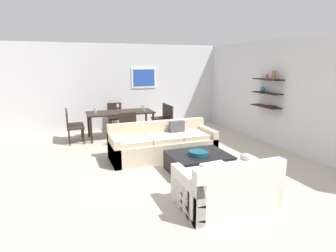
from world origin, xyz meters
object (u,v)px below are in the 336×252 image
Objects in this scene: dining_chair_head at (115,115)px; wine_glass_left_far at (95,108)px; wine_glass_right_far at (142,106)px; wine_glass_right_near at (144,107)px; loveseat_white at (226,187)px; wine_glass_head at (118,106)px; dining_chair_left_far at (71,122)px; dining_chair_right_far at (162,116)px; dining_table at (120,114)px; decorative_bowl at (199,153)px; coffee_table at (199,163)px; dining_chair_foot at (127,126)px; dining_chair_right_near at (166,118)px; sofa_beige at (163,145)px; wine_glass_left_near at (96,110)px; dining_chair_left_near at (72,125)px.

wine_glass_left_far reaches higher than dining_chair_head.
wine_glass_right_far is 0.21m from wine_glass_right_near.
loveseat_white is 8.37× the size of wine_glass_head.
dining_chair_right_far is (2.67, 0.00, 0.00)m from dining_chair_left_far.
wine_glass_right_near is at bearing -53.71° from dining_chair_head.
dining_table is 10.81× the size of wine_glass_left_far.
dining_table is 2.11× the size of dining_chair_head.
decorative_bowl is 3.50m from dining_chair_right_far.
loveseat_white is at bearing -66.95° from dining_chair_left_far.
coffee_table is 3.38m from wine_glass_right_far.
wine_glass_head reaches higher than decorative_bowl.
dining_chair_foot is 1.00× the size of dining_chair_right_near.
wine_glass_right_near is at bearing -8.69° from wine_glass_left_far.
wine_glass_right_near reaches higher than dining_chair_foot.
dining_chair_left_far is at bearing 171.68° from wine_glass_right_near.
dining_chair_right_near is 0.80m from wine_glass_right_far.
wine_glass_head is at bearing 145.68° from wine_glass_right_near.
sofa_beige is at bearing 93.05° from loveseat_white.
wine_glass_head is (-0.69, 0.26, 0.01)m from wine_glass_right_far.
wine_glass_head is (-0.00, -0.47, 0.36)m from dining_chair_head.
coffee_table is 6.66× the size of wine_glass_left_far.
wine_glass_right_near is at bearing -155.50° from dining_chair_right_far.
wine_glass_left_near is at bearing -24.50° from dining_chair_left_far.
dining_chair_right_near reaches higher than coffee_table.
dining_chair_left_near reaches higher than dining_table.
dining_chair_right_far is 0.80m from wine_glass_right_near.
loveseat_white is 1.24× the size of coffee_table.
dining_chair_right_far reaches higher than coffee_table.
wine_glass_left_far is at bearing 171.31° from dining_table.
wine_glass_left_near is (0.65, 0.09, 0.35)m from dining_chair_left_near.
wine_glass_right_near is (-0.16, 3.17, 0.43)m from decorative_bowl.
wine_glass_left_far is 1.12× the size of wine_glass_left_near.
dining_table is 1.36m from dining_chair_left_far.
coffee_table is 0.62× the size of dining_table.
dining_chair_left_near is 1.00× the size of dining_chair_right_far.
wine_glass_left_far is at bearing 119.43° from sofa_beige.
wine_glass_left_far is (0.65, -0.09, 0.36)m from dining_chair_left_far.
dining_table is at bearing 104.64° from sofa_beige.
dining_table is 1.36m from dining_chair_right_far.
wine_glass_head is at bearing 34.32° from wine_glass_left_near.
dining_chair_right_near reaches higher than sofa_beige.
wine_glass_left_far is at bearing -7.54° from dining_chair_left_far.
dining_chair_foot is 1.06m from wine_glass_right_near.
wine_glass_right_far is (-0.65, 0.30, 0.35)m from dining_chair_right_near.
dining_chair_foot is at bearing -126.29° from wine_glass_right_far.
dining_chair_left_near is at bearing -171.68° from wine_glass_right_far.
sofa_beige is at bearing -50.33° from dining_chair_left_far.
wine_glass_right_near reaches higher than wine_glass_left_near.
loveseat_white is 4.40m from dining_chair_right_near.
wine_glass_left_near reaches higher than dining_table.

